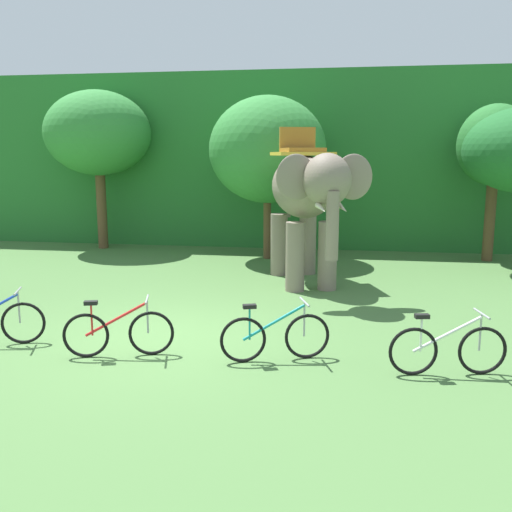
# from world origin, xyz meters

# --- Properties ---
(ground_plane) EXTENTS (80.00, 80.00, 0.00)m
(ground_plane) POSITION_xyz_m (0.00, 0.00, 0.00)
(ground_plane) COLOR #4C753D
(foliage_hedge) EXTENTS (36.00, 6.00, 5.79)m
(foliage_hedge) POSITION_xyz_m (0.00, 12.58, 2.89)
(foliage_hedge) COLOR #28702D
(foliage_hedge) RESTS_ON ground
(tree_center_left) EXTENTS (3.42, 3.42, 5.16)m
(tree_center_left) POSITION_xyz_m (-4.96, 8.72, 3.77)
(tree_center_left) COLOR brown
(tree_center_left) RESTS_ON ground
(tree_far_left) EXTENTS (3.44, 3.44, 4.80)m
(tree_far_left) POSITION_xyz_m (0.77, 7.70, 3.24)
(tree_far_left) COLOR brown
(tree_far_left) RESTS_ON ground
(tree_far_right) EXTENTS (2.13, 2.13, 4.54)m
(tree_far_right) POSITION_xyz_m (7.28, 8.39, 3.33)
(tree_far_right) COLOR brown
(tree_far_right) RESTS_ON ground
(elephant) EXTENTS (2.73, 4.23, 3.78)m
(elephant) POSITION_xyz_m (2.16, 4.41, 2.20)
(elephant) COLOR gray
(elephant) RESTS_ON ground
(bike_red) EXTENTS (1.66, 0.63, 0.92)m
(bike_red) POSITION_xyz_m (-0.35, -0.96, 0.39)
(bike_red) COLOR black
(bike_red) RESTS_ON ground
(bike_teal) EXTENTS (1.63, 0.70, 0.92)m
(bike_teal) POSITION_xyz_m (2.08, -0.75, 0.39)
(bike_teal) COLOR black
(bike_teal) RESTS_ON ground
(bike_white) EXTENTS (1.69, 0.53, 0.92)m
(bike_white) POSITION_xyz_m (4.59, -0.92, 0.39)
(bike_white) COLOR black
(bike_white) RESTS_ON ground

